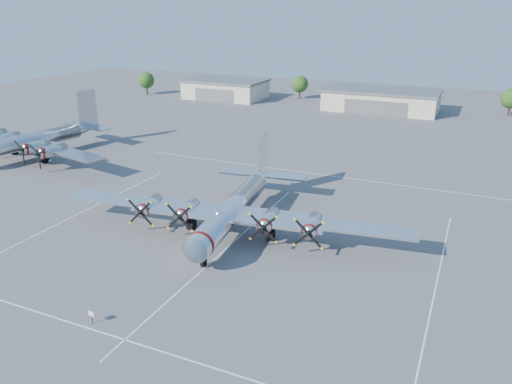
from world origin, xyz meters
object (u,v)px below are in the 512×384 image
at_px(tree_west, 300,84).
at_px(tree_east, 511,99).
at_px(info_placard, 91,315).
at_px(main_bomber_b29, 235,228).
at_px(hangar_west, 226,89).
at_px(tree_far_west, 146,80).
at_px(bomber_west, 38,157).
at_px(hangar_center, 381,100).

relative_size(tree_west, tree_east, 1.00).
height_order(tree_east, info_placard, tree_east).
distance_m(tree_west, main_bomber_b29, 92.25).
relative_size(hangar_west, tree_far_west, 3.40).
height_order(main_bomber_b29, bomber_west, bomber_west).
relative_size(main_bomber_b29, bomber_west, 1.07).
bearing_deg(tree_far_west, hangar_center, 3.24).
distance_m(tree_far_west, tree_east, 100.50).
bearing_deg(main_bomber_b29, tree_far_west, 124.36).
xyz_separation_m(tree_far_west, tree_west, (45.00, 12.00, 0.00)).
distance_m(tree_far_west, tree_west, 46.57).
relative_size(hangar_west, main_bomber_b29, 0.54).
height_order(tree_far_west, main_bomber_b29, tree_far_west).
bearing_deg(hangar_center, tree_east, 11.38).
bearing_deg(hangar_center, hangar_west, 180.00).
bearing_deg(bomber_west, hangar_center, 66.22).
bearing_deg(main_bomber_b29, info_placard, -103.41).
xyz_separation_m(hangar_center, bomber_west, (-47.50, -67.99, -2.71)).
distance_m(tree_far_west, info_placard, 119.37).
relative_size(hangar_center, tree_far_west, 4.31).
distance_m(hangar_west, main_bomber_b29, 92.04).
bearing_deg(bomber_west, tree_far_west, 120.53).
relative_size(tree_far_west, bomber_west, 0.17).
height_order(tree_west, bomber_west, tree_west).
bearing_deg(tree_far_west, tree_west, 14.93).
bearing_deg(info_placard, main_bomber_b29, 91.91).
bearing_deg(tree_far_west, main_bomber_b29, -48.38).
height_order(bomber_west, info_placard, bomber_west).
distance_m(hangar_west, bomber_west, 68.09).
xyz_separation_m(tree_far_west, main_bomber_b29, (68.51, -77.10, -4.22)).
relative_size(main_bomber_b29, info_placard, 35.24).
distance_m(main_bomber_b29, info_placard, 22.38).
bearing_deg(tree_far_west, hangar_west, 9.01).
height_order(tree_west, main_bomber_b29, tree_west).
bearing_deg(hangar_center, tree_west, 162.18).
height_order(tree_far_west, tree_east, same).
bearing_deg(tree_far_west, info_placard, -56.36).
relative_size(tree_west, main_bomber_b29, 0.16).
height_order(hangar_center, tree_west, tree_west).
bearing_deg(hangar_west, info_placard, -68.30).
bearing_deg(main_bomber_b29, bomber_west, 156.88).
height_order(hangar_west, tree_west, tree_west).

